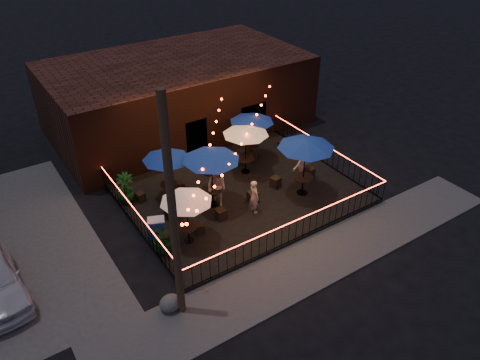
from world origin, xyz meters
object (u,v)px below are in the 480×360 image
object	(u,v)px
utility_pole	(173,217)
cafe_table_2	(211,157)
cafe_table_4	(306,144)
boulder	(170,303)
cafe_table_1	(166,157)
cooler	(157,228)
cafe_table_5	(252,119)
cafe_table_0	(186,199)
cafe_table_3	(246,132)

from	to	relation	value
utility_pole	cafe_table_2	bearing A→B (deg)	49.19
cafe_table_4	boulder	bearing A→B (deg)	-160.86
cafe_table_1	cafe_table_4	xyz separation A→B (m)	(5.21, -3.06, 0.43)
cafe_table_4	cooler	xyz separation A→B (m)	(-6.88, 0.79, -2.09)
cafe_table_2	cafe_table_5	world-z (taller)	cafe_table_2
cafe_table_2	cooler	xyz separation A→B (m)	(-2.99, -0.66, -2.02)
cafe_table_0	cafe_table_5	distance (m)	7.01
cafe_table_2	cafe_table_5	bearing A→B (deg)	33.10
utility_pole	cooler	world-z (taller)	utility_pole
cafe_table_5	boulder	bearing A→B (deg)	-139.80
cafe_table_1	boulder	distance (m)	6.81
cafe_table_4	utility_pole	bearing A→B (deg)	-158.59
cooler	utility_pole	bearing A→B (deg)	-80.19
utility_pole	cafe_table_0	size ratio (longest dim) A/B	3.33
cafe_table_0	boulder	bearing A→B (deg)	-128.61
utility_pole	cafe_table_3	world-z (taller)	utility_pole
cafe_table_1	cafe_table_2	bearing A→B (deg)	-50.42
cafe_table_4	cafe_table_3	bearing A→B (deg)	111.47
utility_pole	boulder	size ratio (longest dim) A/B	9.71
cafe_table_0	cooler	world-z (taller)	cafe_table_0
utility_pole	cafe_table_2	distance (m)	6.11
cooler	cafe_table_1	bearing A→B (deg)	76.67
utility_pole	cafe_table_0	xyz separation A→B (m)	(1.85, 2.94, -1.81)
cafe_table_0	cafe_table_4	world-z (taller)	cafe_table_4
utility_pole	cafe_table_4	bearing A→B (deg)	21.41
cafe_table_4	cafe_table_5	xyz separation A→B (m)	(-0.17, 3.88, -0.32)
utility_pole	cafe_table_5	world-z (taller)	utility_pole
cafe_table_3	cafe_table_4	world-z (taller)	cafe_table_4
cafe_table_2	cafe_table_5	size ratio (longest dim) A/B	1.23
cafe_table_5	cafe_table_3	bearing A→B (deg)	-136.58
cafe_table_3	cooler	size ratio (longest dim) A/B	2.75
cafe_table_0	cafe_table_1	xyz separation A→B (m)	(0.72, 3.17, 0.06)
cafe_table_4	cafe_table_5	world-z (taller)	cafe_table_4
cooler	cafe_table_4	bearing A→B (deg)	16.42
cafe_table_3	cafe_table_4	bearing A→B (deg)	-68.53
utility_pole	cooler	bearing A→B (deg)	76.82
cafe_table_1	cafe_table_5	bearing A→B (deg)	9.24
cafe_table_2	boulder	world-z (taller)	cafe_table_2
boulder	cafe_table_2	bearing A→B (deg)	45.48
cafe_table_1	cafe_table_3	bearing A→B (deg)	-1.60
utility_pole	cafe_table_1	size ratio (longest dim) A/B	3.06
utility_pole	cafe_table_1	distance (m)	6.85
cafe_table_1	cafe_table_3	distance (m)	4.06
cafe_table_0	cafe_table_1	bearing A→B (deg)	77.28
utility_pole	cafe_table_2	xyz separation A→B (m)	(3.89, 4.51, -1.39)
cafe_table_5	cooler	distance (m)	7.59
cafe_table_0	cafe_table_4	xyz separation A→B (m)	(5.93, 0.11, 0.50)
cafe_table_1	cafe_table_3	size ratio (longest dim) A/B	1.08
cafe_table_3	cafe_table_1	bearing A→B (deg)	178.40
cafe_table_3	cafe_table_4	distance (m)	3.18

